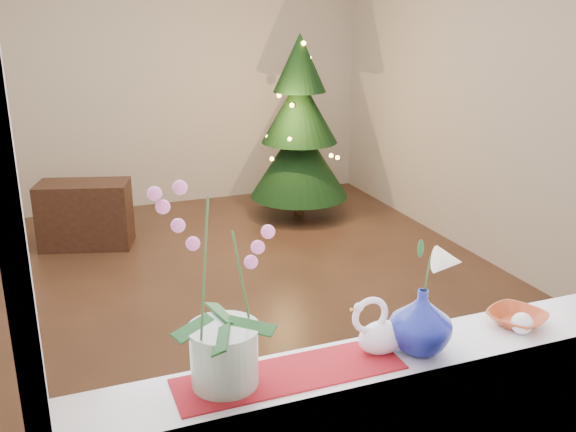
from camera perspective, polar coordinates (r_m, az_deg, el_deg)
name	(u,v)px	position (r m, az deg, el deg)	size (l,w,h in m)	color
ground	(217,304)	(4.51, -6.37, -7.78)	(5.00, 5.00, 0.00)	#351F15
wall_back	(144,71)	(6.53, -12.66, 12.43)	(4.50, 0.10, 2.70)	beige
wall_front	(433,239)	(1.85, 12.74, -1.97)	(4.50, 0.10, 2.70)	beige
wall_right	(502,92)	(5.13, 18.52, 10.42)	(0.10, 5.00, 2.70)	beige
windowsill	(400,357)	(2.14, 9.93, -12.22)	(2.20, 0.26, 0.04)	white
window_frame	(436,112)	(1.78, 13.00, 8.96)	(2.22, 0.06, 1.60)	white
runner	(290,374)	(1.98, 0.17, -13.86)	(0.70, 0.20, 0.01)	maroon
orchid_pot	(222,287)	(1.79, -5.90, -6.33)	(0.21, 0.21, 0.62)	silver
swan	(383,325)	(2.07, 8.41, -9.60)	(0.22, 0.10, 0.19)	white
blue_vase	(421,316)	(2.09, 11.77, -8.68)	(0.23, 0.23, 0.24)	navy
lily	(426,254)	(2.00, 12.16, -3.30)	(0.13, 0.08, 0.18)	white
paperweight	(522,324)	(2.32, 20.08, -8.97)	(0.07, 0.07, 0.07)	white
amber_dish	(517,319)	(2.38, 19.66, -8.65)	(0.16, 0.16, 0.04)	#A13919
xmas_tree	(299,128)	(6.10, 1.02, 7.85)	(0.95, 0.95, 1.73)	black
side_table	(85,215)	(5.69, -17.57, 0.12)	(0.75, 0.37, 0.56)	black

